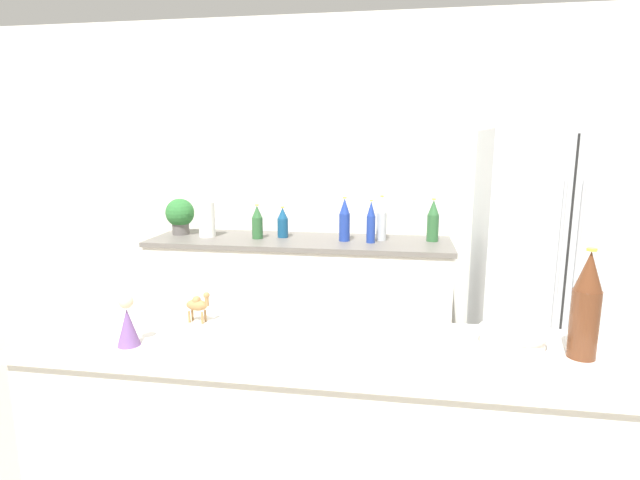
{
  "coord_description": "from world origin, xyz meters",
  "views": [
    {
      "loc": [
        0.31,
        -1.12,
        1.62
      ],
      "look_at": [
        -0.1,
        1.4,
        1.12
      ],
      "focal_mm": 28.0,
      "sensor_mm": 36.0,
      "label": 1
    }
  ],
  "objects_px": {
    "back_bottle_1": "(345,220)",
    "back_bottle_3": "(283,223)",
    "back_bottle_2": "(257,222)",
    "wine_bottle": "(586,306)",
    "refrigerator": "(549,260)",
    "back_bottle_0": "(382,219)",
    "fruit_bowl": "(513,337)",
    "potted_plant": "(180,215)",
    "camel_figurine": "(198,304)",
    "back_bottle_4": "(371,222)",
    "back_bottle_5": "(433,221)",
    "wise_man_figurine_blue": "(128,324)",
    "paper_towel_roll": "(207,219)"
  },
  "relations": [
    {
      "from": "back_bottle_1",
      "to": "fruit_bowl",
      "type": "relative_size",
      "value": 1.45
    },
    {
      "from": "paper_towel_roll",
      "to": "wise_man_figurine_blue",
      "type": "height_order",
      "value": "paper_towel_roll"
    },
    {
      "from": "back_bottle_0",
      "to": "wise_man_figurine_blue",
      "type": "relative_size",
      "value": 1.88
    },
    {
      "from": "back_bottle_2",
      "to": "back_bottle_3",
      "type": "height_order",
      "value": "back_bottle_2"
    },
    {
      "from": "back_bottle_3",
      "to": "refrigerator",
      "type": "bearing_deg",
      "value": -3.72
    },
    {
      "from": "back_bottle_1",
      "to": "fruit_bowl",
      "type": "distance_m",
      "value": 2.05
    },
    {
      "from": "back_bottle_4",
      "to": "fruit_bowl",
      "type": "height_order",
      "value": "back_bottle_4"
    },
    {
      "from": "back_bottle_4",
      "to": "camel_figurine",
      "type": "relative_size",
      "value": 2.59
    },
    {
      "from": "potted_plant",
      "to": "wine_bottle",
      "type": "distance_m",
      "value": 3.01
    },
    {
      "from": "back_bottle_1",
      "to": "back_bottle_3",
      "type": "xyz_separation_m",
      "value": [
        -0.47,
        0.06,
        -0.04
      ]
    },
    {
      "from": "back_bottle_3",
      "to": "fruit_bowl",
      "type": "relative_size",
      "value": 1.06
    },
    {
      "from": "fruit_bowl",
      "to": "wise_man_figurine_blue",
      "type": "xyz_separation_m",
      "value": [
        -1.23,
        -0.2,
        0.04
      ]
    },
    {
      "from": "paper_towel_roll",
      "to": "wine_bottle",
      "type": "distance_m",
      "value": 2.78
    },
    {
      "from": "potted_plant",
      "to": "back_bottle_3",
      "type": "xyz_separation_m",
      "value": [
        0.81,
        0.0,
        -0.04
      ]
    },
    {
      "from": "back_bottle_2",
      "to": "wine_bottle",
      "type": "relative_size",
      "value": 0.73
    },
    {
      "from": "potted_plant",
      "to": "fruit_bowl",
      "type": "bearing_deg",
      "value": -43.72
    },
    {
      "from": "potted_plant",
      "to": "back_bottle_2",
      "type": "relative_size",
      "value": 1.09
    },
    {
      "from": "paper_towel_roll",
      "to": "back_bottle_4",
      "type": "height_order",
      "value": "back_bottle_4"
    },
    {
      "from": "back_bottle_0",
      "to": "wine_bottle",
      "type": "height_order",
      "value": "wine_bottle"
    },
    {
      "from": "wine_bottle",
      "to": "back_bottle_3",
      "type": "bearing_deg",
      "value": 125.33
    },
    {
      "from": "refrigerator",
      "to": "back_bottle_0",
      "type": "relative_size",
      "value": 5.27
    },
    {
      "from": "refrigerator",
      "to": "wine_bottle",
      "type": "distance_m",
      "value": 1.96
    },
    {
      "from": "back_bottle_4",
      "to": "wine_bottle",
      "type": "bearing_deg",
      "value": -68.14
    },
    {
      "from": "back_bottle_4",
      "to": "back_bottle_5",
      "type": "relative_size",
      "value": 0.99
    },
    {
      "from": "back_bottle_1",
      "to": "camel_figurine",
      "type": "height_order",
      "value": "back_bottle_1"
    },
    {
      "from": "potted_plant",
      "to": "back_bottle_4",
      "type": "height_order",
      "value": "back_bottle_4"
    },
    {
      "from": "back_bottle_2",
      "to": "back_bottle_3",
      "type": "relative_size",
      "value": 1.1
    },
    {
      "from": "potted_plant",
      "to": "camel_figurine",
      "type": "distance_m",
      "value": 2.13
    },
    {
      "from": "refrigerator",
      "to": "back_bottle_3",
      "type": "distance_m",
      "value": 1.86
    },
    {
      "from": "back_bottle_3",
      "to": "back_bottle_4",
      "type": "xyz_separation_m",
      "value": [
        0.66,
        -0.1,
        0.04
      ]
    },
    {
      "from": "potted_plant",
      "to": "back_bottle_4",
      "type": "xyz_separation_m",
      "value": [
        1.47,
        -0.1,
        -0.01
      ]
    },
    {
      "from": "potted_plant",
      "to": "wine_bottle",
      "type": "xyz_separation_m",
      "value": [
        2.23,
        -2.01,
        0.05
      ]
    },
    {
      "from": "back_bottle_1",
      "to": "wise_man_figurine_blue",
      "type": "distance_m",
      "value": 2.14
    },
    {
      "from": "wise_man_figurine_blue",
      "to": "back_bottle_2",
      "type": "bearing_deg",
      "value": 94.83
    },
    {
      "from": "potted_plant",
      "to": "fruit_bowl",
      "type": "height_order",
      "value": "potted_plant"
    },
    {
      "from": "back_bottle_3",
      "to": "camel_figurine",
      "type": "xyz_separation_m",
      "value": [
        0.14,
        -1.91,
        0.0
      ]
    },
    {
      "from": "back_bottle_4",
      "to": "back_bottle_5",
      "type": "height_order",
      "value": "back_bottle_5"
    },
    {
      "from": "back_bottle_4",
      "to": "wine_bottle",
      "type": "relative_size",
      "value": 0.88
    },
    {
      "from": "back_bottle_0",
      "to": "camel_figurine",
      "type": "xyz_separation_m",
      "value": [
        -0.59,
        -1.91,
        -0.05
      ]
    },
    {
      "from": "back_bottle_1",
      "to": "back_bottle_3",
      "type": "relative_size",
      "value": 1.37
    },
    {
      "from": "camel_figurine",
      "to": "wise_man_figurine_blue",
      "type": "bearing_deg",
      "value": -119.64
    },
    {
      "from": "back_bottle_3",
      "to": "camel_figurine",
      "type": "relative_size",
      "value": 1.97
    },
    {
      "from": "wine_bottle",
      "to": "back_bottle_2",
      "type": "bearing_deg",
      "value": 129.56
    },
    {
      "from": "back_bottle_1",
      "to": "back_bottle_5",
      "type": "distance_m",
      "value": 0.63
    },
    {
      "from": "back_bottle_1",
      "to": "back_bottle_5",
      "type": "bearing_deg",
      "value": 8.33
    },
    {
      "from": "fruit_bowl",
      "to": "refrigerator",
      "type": "bearing_deg",
      "value": 71.49
    },
    {
      "from": "back_bottle_2",
      "to": "camel_figurine",
      "type": "distance_m",
      "value": 1.86
    },
    {
      "from": "back_bottle_1",
      "to": "paper_towel_roll",
      "type": "bearing_deg",
      "value": -179.65
    },
    {
      "from": "potted_plant",
      "to": "back_bottle_5",
      "type": "distance_m",
      "value": 1.9
    },
    {
      "from": "back_bottle_0",
      "to": "back_bottle_4",
      "type": "height_order",
      "value": "back_bottle_0"
    }
  ]
}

